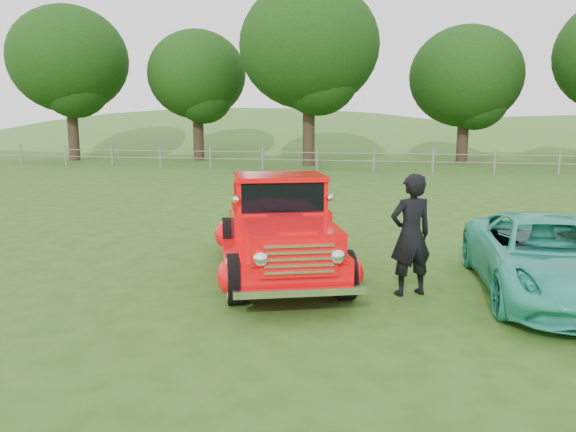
% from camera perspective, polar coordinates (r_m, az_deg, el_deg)
% --- Properties ---
extents(ground, '(140.00, 140.00, 0.00)m').
position_cam_1_polar(ground, '(8.30, -1.05, -9.24)').
color(ground, '#284813').
rests_on(ground, ground).
extents(distant_hills, '(116.00, 60.00, 18.00)m').
position_cam_1_polar(distant_hills, '(67.75, 7.13, 3.60)').
color(distant_hills, '#3C6726').
rests_on(distant_hills, ground).
extents(fence_line, '(48.00, 0.12, 1.20)m').
position_cam_1_polar(fence_line, '(29.77, 8.72, 5.65)').
color(fence_line, '#6F645D').
rests_on(fence_line, ground).
extents(tree_far_west, '(7.60, 7.60, 9.93)m').
position_cam_1_polar(tree_far_west, '(40.26, -21.40, 14.55)').
color(tree_far_west, black).
rests_on(tree_far_west, ground).
extents(tree_mid_west, '(6.40, 6.40, 8.46)m').
position_cam_1_polar(tree_mid_west, '(38.32, -9.25, 13.95)').
color(tree_mid_west, black).
rests_on(tree_mid_west, ground).
extents(tree_near_west, '(8.00, 8.00, 10.42)m').
position_cam_1_polar(tree_near_west, '(33.40, 2.17, 16.85)').
color(tree_near_west, black).
rests_on(tree_near_west, ground).
extents(tree_near_east, '(6.80, 6.80, 8.33)m').
position_cam_1_polar(tree_near_east, '(36.87, 17.61, 13.32)').
color(tree_near_east, black).
rests_on(tree_near_east, ground).
extents(red_pickup, '(3.41, 5.28, 1.78)m').
position_cam_1_polar(red_pickup, '(9.82, -0.97, -1.43)').
color(red_pickup, black).
rests_on(red_pickup, ground).
extents(teal_sedan, '(2.27, 4.50, 1.22)m').
position_cam_1_polar(teal_sedan, '(9.55, 24.94, -3.82)').
color(teal_sedan, teal).
rests_on(teal_sedan, ground).
extents(man, '(0.83, 0.74, 1.90)m').
position_cam_1_polar(man, '(8.84, 12.36, -1.90)').
color(man, black).
rests_on(man, ground).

